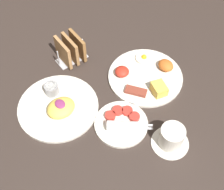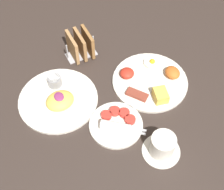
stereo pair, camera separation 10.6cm
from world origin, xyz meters
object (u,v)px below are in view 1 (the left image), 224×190
at_px(plate_foreground, 58,106).
at_px(toast_rack, 71,50).
at_px(plate_condiments, 122,122).
at_px(coffee_cup, 171,138).
at_px(plate_breakfast, 146,76).

relative_size(plate_foreground, toast_rack, 2.38).
relative_size(plate_condiments, plate_foreground, 0.64).
height_order(plate_condiments, toast_rack, toast_rack).
height_order(toast_rack, coffee_cup, toast_rack).
bearing_deg(toast_rack, coffee_cup, 6.72).
relative_size(plate_foreground, coffee_cup, 2.30).
xyz_separation_m(plate_breakfast, coffee_cup, (0.25, -0.11, 0.03)).
relative_size(toast_rack, coffee_cup, 0.97).
xyz_separation_m(plate_condiments, plate_foreground, (-0.18, -0.14, 0.00)).
bearing_deg(toast_rack, plate_condiments, -3.48).
distance_m(plate_condiments, plate_foreground, 0.23).
bearing_deg(coffee_cup, toast_rack, -173.28).
bearing_deg(plate_breakfast, toast_rack, -144.89).
xyz_separation_m(plate_breakfast, plate_condiments, (0.11, -0.19, 0.00)).
distance_m(plate_breakfast, plate_condiments, 0.22).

